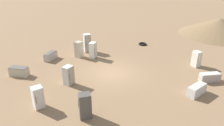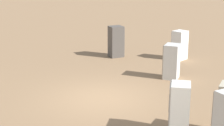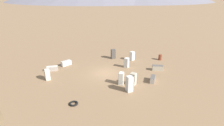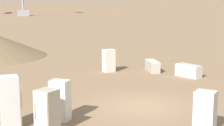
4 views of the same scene
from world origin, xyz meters
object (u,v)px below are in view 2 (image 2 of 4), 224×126
object	(u,v)px
discarded_fridge_0	(179,45)
discarded_fridge_8	(179,110)
discarded_fridge_4	(171,61)
discarded_fridge_5	(116,42)

from	to	relation	value
discarded_fridge_0	discarded_fridge_8	size ratio (longest dim) A/B	0.94
discarded_fridge_0	discarded_fridge_4	bearing A→B (deg)	-150.12
discarded_fridge_8	discarded_fridge_4	bearing A→B (deg)	4.37
discarded_fridge_5	discarded_fridge_4	bearing A→B (deg)	7.87
discarded_fridge_0	discarded_fridge_8	xyz separation A→B (m)	(-4.70, -7.43, 0.05)
discarded_fridge_0	discarded_fridge_5	xyz separation A→B (m)	(-2.83, 1.72, 0.07)
discarded_fridge_4	discarded_fridge_8	distance (m)	5.47
discarded_fridge_5	discarded_fridge_8	world-z (taller)	discarded_fridge_5
discarded_fridge_0	discarded_fridge_8	world-z (taller)	discarded_fridge_8
discarded_fridge_0	discarded_fridge_8	distance (m)	8.79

